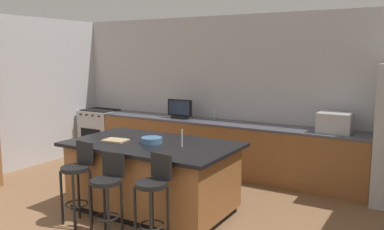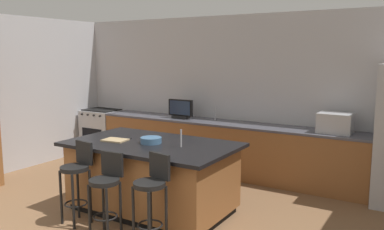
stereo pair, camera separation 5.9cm
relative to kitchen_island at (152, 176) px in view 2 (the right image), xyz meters
name	(u,v)px [view 2 (the right image)]	position (x,y,z in m)	size (l,w,h in m)	color
wall_back	(236,94)	(0.09, 2.35, 0.89)	(7.08, 0.12, 2.72)	#BCBCC1
counter_back	(222,148)	(0.03, 1.97, -0.02)	(4.81, 0.62, 0.90)	brown
kitchen_island	(152,176)	(0.00, 0.00, 0.00)	(2.18, 1.29, 0.92)	black
range_oven	(102,131)	(-2.76, 1.97, -0.01)	(0.75, 0.63, 0.92)	#B7BABF
microwave	(335,123)	(1.87, 1.97, 0.58)	(0.48, 0.36, 0.29)	#B7BABF
tv_monitor	(181,110)	(-0.79, 1.92, 0.59)	(0.49, 0.16, 0.34)	black
sink_faucet_back	(215,113)	(-0.17, 2.07, 0.56)	(0.02, 0.02, 0.24)	#B2B2B7
sink_faucet_island	(181,138)	(0.45, 0.00, 0.56)	(0.02, 0.02, 0.22)	#B2B2B7
bar_stool_left	(77,175)	(-0.55, -0.77, 0.13)	(0.34, 0.36, 1.00)	black
bar_stool_center	(106,187)	(0.00, -0.85, 0.10)	(0.34, 0.35, 0.95)	black
bar_stool_right	(152,192)	(0.60, -0.81, 0.14)	(0.34, 0.36, 1.01)	black
fruit_bowl	(151,140)	(0.01, -0.03, 0.49)	(0.27, 0.27, 0.08)	#3F668C
cell_phone	(127,139)	(-0.40, -0.01, 0.45)	(0.07, 0.15, 0.01)	black
cutting_board	(115,140)	(-0.48, -0.15, 0.46)	(0.31, 0.23, 0.02)	tan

